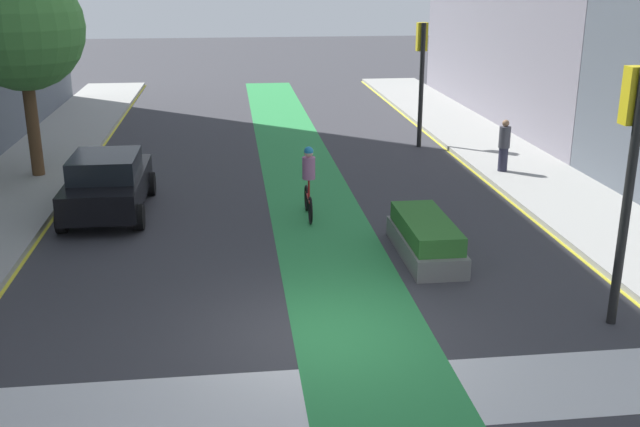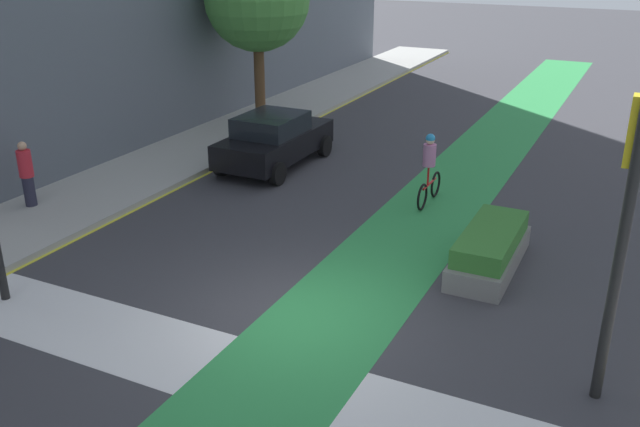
{
  "view_description": "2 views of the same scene",
  "coord_description": "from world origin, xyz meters",
  "px_view_note": "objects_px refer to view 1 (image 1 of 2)",
  "views": [
    {
      "loc": [
        -1.45,
        -11.29,
        5.92
      ],
      "look_at": [
        0.39,
        3.73,
        0.96
      ],
      "focal_mm": 41.58,
      "sensor_mm": 36.0,
      "label": 1
    },
    {
      "loc": [
        5.2,
        -9.62,
        6.38
      ],
      "look_at": [
        -0.62,
        2.23,
        1.04
      ],
      "focal_mm": 39.0,
      "sensor_mm": 36.0,
      "label": 2
    }
  ],
  "objects_px": {
    "median_planter": "(426,238)",
    "traffic_signal_far_right": "(421,61)",
    "cyclist_in_lane": "(309,181)",
    "traffic_signal_near_right": "(630,149)",
    "car_black_left_far": "(108,183)",
    "pedestrian_sidewalk_right_a": "(504,145)",
    "street_tree_near": "(21,29)"
  },
  "relations": [
    {
      "from": "pedestrian_sidewalk_right_a",
      "to": "street_tree_near",
      "type": "bearing_deg",
      "value": 174.78
    },
    {
      "from": "traffic_signal_far_right",
      "to": "street_tree_near",
      "type": "xyz_separation_m",
      "value": [
        -12.32,
        -2.95,
        1.39
      ]
    },
    {
      "from": "street_tree_near",
      "to": "traffic_signal_near_right",
      "type": "bearing_deg",
      "value": -41.65
    },
    {
      "from": "traffic_signal_far_right",
      "to": "median_planter",
      "type": "xyz_separation_m",
      "value": [
        -2.48,
        -10.43,
        -2.58
      ]
    },
    {
      "from": "pedestrian_sidewalk_right_a",
      "to": "median_planter",
      "type": "bearing_deg",
      "value": -122.91
    },
    {
      "from": "cyclist_in_lane",
      "to": "street_tree_near",
      "type": "relative_size",
      "value": 0.31
    },
    {
      "from": "traffic_signal_far_right",
      "to": "pedestrian_sidewalk_right_a",
      "type": "relative_size",
      "value": 2.72
    },
    {
      "from": "street_tree_near",
      "to": "median_planter",
      "type": "height_order",
      "value": "street_tree_near"
    },
    {
      "from": "median_planter",
      "to": "traffic_signal_far_right",
      "type": "bearing_deg",
      "value": 76.65
    },
    {
      "from": "street_tree_near",
      "to": "pedestrian_sidewalk_right_a",
      "type": "bearing_deg",
      "value": -5.22
    },
    {
      "from": "street_tree_near",
      "to": "median_planter",
      "type": "xyz_separation_m",
      "value": [
        9.85,
        -7.48,
        -3.98
      ]
    },
    {
      "from": "cyclist_in_lane",
      "to": "median_planter",
      "type": "relative_size",
      "value": 0.62
    },
    {
      "from": "street_tree_near",
      "to": "traffic_signal_far_right",
      "type": "bearing_deg",
      "value": 13.46
    },
    {
      "from": "traffic_signal_far_right",
      "to": "pedestrian_sidewalk_right_a",
      "type": "height_order",
      "value": "traffic_signal_far_right"
    },
    {
      "from": "traffic_signal_far_right",
      "to": "traffic_signal_near_right",
      "type": "bearing_deg",
      "value": -90.12
    },
    {
      "from": "cyclist_in_lane",
      "to": "traffic_signal_near_right",
      "type": "bearing_deg",
      "value": -53.51
    },
    {
      "from": "street_tree_near",
      "to": "car_black_left_far",
      "type": "bearing_deg",
      "value": -54.14
    },
    {
      "from": "traffic_signal_near_right",
      "to": "pedestrian_sidewalk_right_a",
      "type": "bearing_deg",
      "value": 80.74
    },
    {
      "from": "street_tree_near",
      "to": "median_planter",
      "type": "bearing_deg",
      "value": -37.24
    },
    {
      "from": "car_black_left_far",
      "to": "pedestrian_sidewalk_right_a",
      "type": "relative_size",
      "value": 2.68
    },
    {
      "from": "cyclist_in_lane",
      "to": "pedestrian_sidewalk_right_a",
      "type": "bearing_deg",
      "value": 27.96
    },
    {
      "from": "car_black_left_far",
      "to": "cyclist_in_lane",
      "type": "relative_size",
      "value": 2.26
    },
    {
      "from": "car_black_left_far",
      "to": "median_planter",
      "type": "height_order",
      "value": "car_black_left_far"
    },
    {
      "from": "street_tree_near",
      "to": "median_planter",
      "type": "distance_m",
      "value": 12.99
    },
    {
      "from": "pedestrian_sidewalk_right_a",
      "to": "street_tree_near",
      "type": "xyz_separation_m",
      "value": [
        -13.87,
        1.27,
        3.44
      ]
    },
    {
      "from": "cyclist_in_lane",
      "to": "traffic_signal_far_right",
      "type": "bearing_deg",
      "value": 57.97
    },
    {
      "from": "median_planter",
      "to": "cyclist_in_lane",
      "type": "bearing_deg",
      "value": 127.82
    },
    {
      "from": "traffic_signal_near_right",
      "to": "cyclist_in_lane",
      "type": "height_order",
      "value": "traffic_signal_near_right"
    },
    {
      "from": "traffic_signal_near_right",
      "to": "car_black_left_far",
      "type": "relative_size",
      "value": 1.06
    },
    {
      "from": "traffic_signal_far_right",
      "to": "median_planter",
      "type": "height_order",
      "value": "traffic_signal_far_right"
    },
    {
      "from": "cyclist_in_lane",
      "to": "pedestrian_sidewalk_right_a",
      "type": "height_order",
      "value": "cyclist_in_lane"
    },
    {
      "from": "street_tree_near",
      "to": "cyclist_in_lane",
      "type": "bearing_deg",
      "value": -31.14
    }
  ]
}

